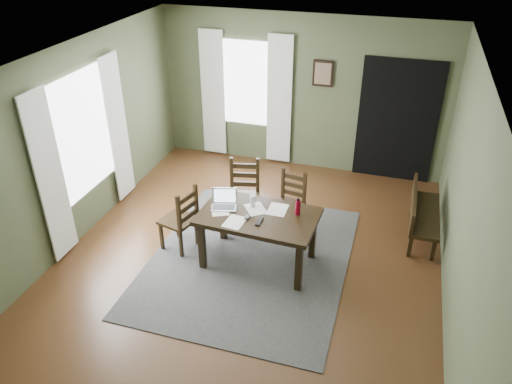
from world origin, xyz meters
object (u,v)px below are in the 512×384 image
(dining_table, at_px, (258,221))
(chair_back_left, at_px, (244,195))
(chair_end, at_px, (181,219))
(bench, at_px, (421,211))
(water_bottle, at_px, (298,207))
(chair_back_right, at_px, (290,203))
(laptop, at_px, (224,202))

(dining_table, xyz_separation_m, chair_back_left, (-0.47, 0.83, -0.17))
(chair_end, bearing_deg, bench, 127.14)
(bench, bearing_deg, water_bottle, 125.53)
(chair_back_left, bearing_deg, chair_back_right, -6.56)
(chair_end, distance_m, laptop, 0.71)
(chair_end, height_order, chair_back_right, chair_end)
(laptop, height_order, water_bottle, water_bottle)
(chair_end, bearing_deg, chair_back_left, 157.57)
(bench, distance_m, water_bottle, 1.96)
(dining_table, relative_size, chair_end, 1.59)
(chair_back_left, bearing_deg, laptop, -104.71)
(chair_end, distance_m, chair_back_left, 1.04)
(chair_back_left, bearing_deg, chair_end, -140.52)
(chair_back_right, bearing_deg, laptop, -119.57)
(chair_back_left, distance_m, bench, 2.54)
(chair_end, bearing_deg, water_bottle, 110.86)
(chair_back_left, distance_m, chair_back_right, 0.68)
(chair_back_right, distance_m, bench, 1.86)
(chair_back_right, relative_size, laptop, 2.41)
(dining_table, relative_size, bench, 1.24)
(bench, bearing_deg, chair_back_left, 100.01)
(chair_back_right, distance_m, laptop, 1.14)
(chair_back_right, distance_m, water_bottle, 0.90)
(chair_back_left, height_order, bench, chair_back_left)
(chair_end, relative_size, chair_back_right, 1.07)
(laptop, bearing_deg, bench, 10.91)
(dining_table, relative_size, water_bottle, 6.62)
(chair_back_left, height_order, laptop, chair_back_left)
(chair_back_right, height_order, bench, chair_back_right)
(chair_end, height_order, bench, chair_end)
(chair_back_right, xyz_separation_m, laptop, (-0.69, -0.82, 0.37))
(laptop, bearing_deg, dining_table, -23.64)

